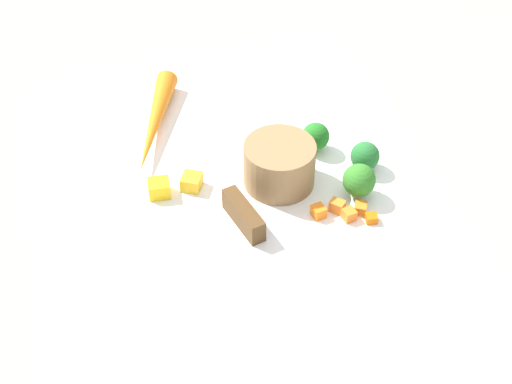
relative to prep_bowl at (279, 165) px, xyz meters
The scene contains 15 objects.
ground_plane 0.05m from the prep_bowl, 57.81° to the right, with size 4.00×4.00×0.00m, color gray.
cutting_board 0.05m from the prep_bowl, 57.81° to the right, with size 0.55×0.38×0.01m, color white.
prep_bowl is the anchor object (origin of this frame).
chef_knife 0.13m from the prep_bowl, 14.59° to the right, with size 0.34×0.10×0.02m.
whole_carrot 0.16m from the prep_bowl, 137.33° to the right, with size 0.02×0.02×0.17m, color orange.
carrot_dice_0 0.07m from the prep_bowl, 37.33° to the left, with size 0.01×0.01×0.01m, color orange.
carrot_dice_1 0.09m from the prep_bowl, 35.61° to the left, with size 0.01×0.01×0.01m, color orange.
carrot_dice_2 0.06m from the prep_bowl, 21.49° to the left, with size 0.01×0.01×0.01m, color orange.
carrot_dice_3 0.11m from the prep_bowl, 41.63° to the left, with size 0.01×0.01×0.01m, color orange.
carrot_dice_4 0.09m from the prep_bowl, 45.43° to the left, with size 0.01×0.01×0.01m, color orange.
pepper_dice_0 0.09m from the prep_bowl, 100.49° to the right, with size 0.02×0.02×0.01m, color yellow.
pepper_dice_1 0.12m from the prep_bowl, 96.90° to the right, with size 0.02×0.02×0.02m, color yellow.
broccoli_floret_0 0.09m from the prep_bowl, 87.38° to the left, with size 0.03×0.03×0.03m.
broccoli_floret_1 0.06m from the prep_bowl, 126.48° to the left, with size 0.03×0.03×0.03m.
broccoli_floret_2 0.08m from the prep_bowl, 59.63° to the left, with size 0.03×0.03×0.04m.
Camera 1 is at (0.49, -0.14, 0.50)m, focal length 50.21 mm.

